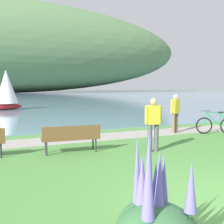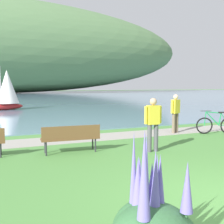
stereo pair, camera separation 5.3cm
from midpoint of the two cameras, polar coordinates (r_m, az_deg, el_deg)
name	(u,v)px [view 2 (the right image)]	position (r m, az deg, el deg)	size (l,w,h in m)	color
bay_water	(21,97)	(52.03, -18.43, 3.09)	(180.00, 80.00, 0.04)	#6B8EA8
shoreline_path	(100,137)	(11.13, -2.45, -5.26)	(60.00, 1.50, 0.01)	#A39E93
park_bench_near_camera	(71,137)	(8.57, -8.45, -5.11)	(1.83, 0.59, 0.88)	brown
bicycle_leaning_near_bench	(216,125)	(12.64, 21.14, -2.51)	(1.65, 0.76, 1.01)	black
person_at_shoreline	(175,111)	(12.25, 13.27, 0.20)	(0.58, 0.34, 1.71)	#72604C
person_on_the_grass	(153,121)	(8.70, 8.76, -1.91)	(0.61, 0.22, 1.71)	#4C4C51
sailboat_mid_bay	(7,89)	(24.42, -21.12, 4.45)	(3.22, 2.25, 3.64)	#B22323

